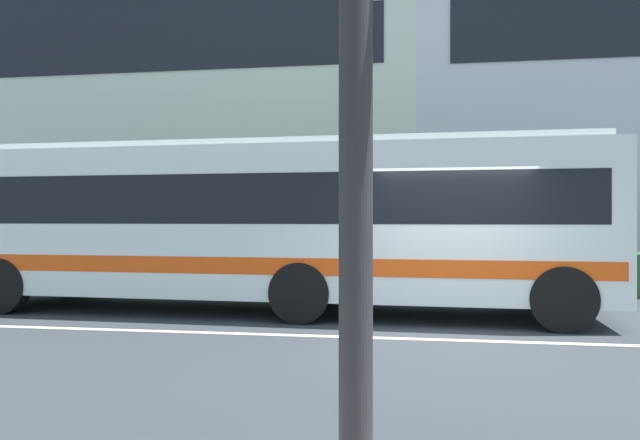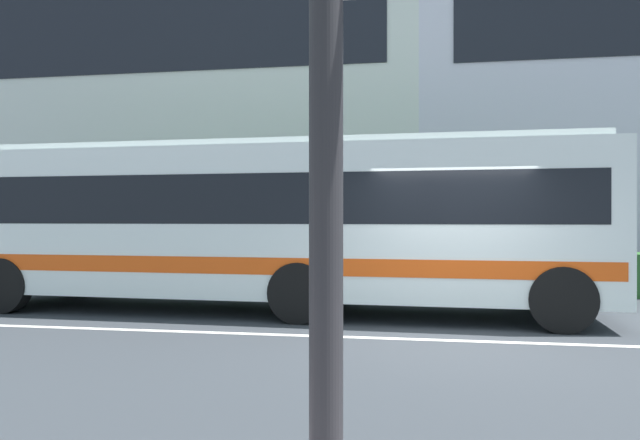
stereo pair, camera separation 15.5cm
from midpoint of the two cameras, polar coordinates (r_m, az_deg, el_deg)
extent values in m
plane|color=#33383E|center=(8.94, 12.92, -10.91)|extent=(160.00, 160.00, 0.00)
cube|color=silver|center=(8.94, 12.92, -10.88)|extent=(60.00, 0.16, 0.01)
cube|color=#2A5D28|center=(14.55, 9.75, -4.75)|extent=(21.03, 1.10, 0.94)
cube|color=silver|center=(26.25, -16.74, 10.66)|extent=(22.82, 10.50, 13.01)
cube|color=black|center=(22.01, -23.11, 15.50)|extent=(20.99, 0.04, 2.60)
cube|color=silver|center=(11.30, -3.71, -0.18)|extent=(11.64, 2.96, 2.60)
cube|color=black|center=(11.30, -3.71, 1.80)|extent=(10.94, 2.95, 0.83)
cube|color=#E14E13|center=(11.32, -3.71, -3.80)|extent=(11.41, 2.97, 0.28)
cube|color=silver|center=(11.37, -3.72, 6.69)|extent=(11.16, 2.53, 0.12)
cube|color=black|center=(14.00, -27.20, 1.47)|extent=(0.10, 2.16, 0.92)
cylinder|color=black|center=(12.50, -27.00, -5.44)|extent=(1.01, 0.31, 1.00)
cylinder|color=black|center=(14.42, -21.09, -4.69)|extent=(1.01, 0.31, 1.00)
cylinder|color=black|center=(10.05, -1.55, -6.80)|extent=(1.01, 0.31, 1.00)
cylinder|color=black|center=(12.35, 0.98, -5.50)|extent=(1.01, 0.31, 1.00)
cylinder|color=black|center=(9.94, 22.05, -6.88)|extent=(1.01, 0.31, 1.00)
cylinder|color=black|center=(12.26, 20.06, -5.55)|extent=(1.01, 0.31, 1.00)
cylinder|color=black|center=(2.54, 2.35, 11.01)|extent=(0.14, 0.14, 4.09)
camera|label=1|loc=(0.08, -89.61, 0.00)|focal=34.37mm
camera|label=2|loc=(0.08, 90.39, 0.00)|focal=34.37mm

